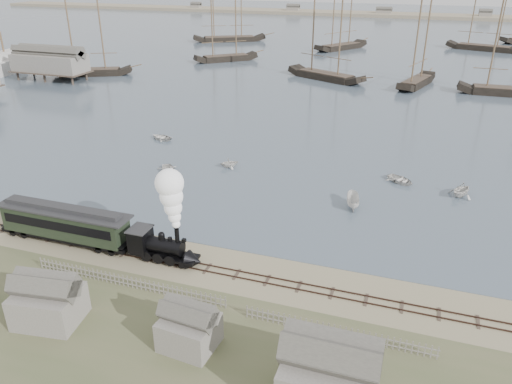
% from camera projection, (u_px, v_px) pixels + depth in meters
% --- Properties ---
extents(ground, '(600.00, 600.00, 0.00)m').
position_uv_depth(ground, '(225.00, 260.00, 48.97)').
color(ground, tan).
rests_on(ground, ground).
extents(harbor_water, '(600.00, 336.00, 0.06)m').
position_uv_depth(harbor_water, '(388.00, 36.00, 194.95)').
color(harbor_water, '#4A5A6A').
rests_on(harbor_water, ground).
extents(rail_track, '(120.00, 1.80, 0.16)m').
position_uv_depth(rail_track, '(217.00, 270.00, 47.24)').
color(rail_track, '#38251E').
rests_on(rail_track, ground).
extents(picket_fence_west, '(19.00, 0.10, 1.20)m').
position_uv_depth(picket_fence_west, '(129.00, 287.00, 44.86)').
color(picket_fence_west, slate).
rests_on(picket_fence_west, ground).
extents(picket_fence_east, '(15.00, 0.10, 1.20)m').
position_uv_depth(picket_fence_east, '(337.00, 337.00, 38.87)').
color(picket_fence_east, slate).
rests_on(picket_fence_east, ground).
extents(shed_left, '(5.00, 4.00, 4.10)m').
position_uv_depth(shed_left, '(52.00, 320.00, 40.74)').
color(shed_left, slate).
rests_on(shed_left, ground).
extents(shed_mid, '(4.00, 3.50, 3.60)m').
position_uv_depth(shed_mid, '(190.00, 345.00, 38.08)').
color(shed_mid, slate).
rests_on(shed_mid, ground).
extents(far_spit, '(500.00, 20.00, 1.80)m').
position_uv_depth(far_spit, '(403.00, 17.00, 263.66)').
color(far_spit, tan).
rests_on(far_spit, ground).
extents(locomotive, '(7.43, 2.77, 9.26)m').
position_uv_depth(locomotive, '(169.00, 223.00, 46.84)').
color(locomotive, black).
rests_on(locomotive, ground).
extents(passenger_coach, '(14.89, 2.87, 3.62)m').
position_uv_depth(passenger_coach, '(65.00, 222.00, 51.24)').
color(passenger_coach, black).
rests_on(passenger_coach, ground).
extents(beached_dinghy, '(3.17, 4.15, 0.80)m').
position_uv_depth(beached_dinghy, '(166.00, 244.00, 50.97)').
color(beached_dinghy, silver).
rests_on(beached_dinghy, ground).
extents(rowboat_0, '(4.62, 4.36, 0.78)m').
position_uv_depth(rowboat_0, '(168.00, 169.00, 69.09)').
color(rowboat_0, silver).
rests_on(rowboat_0, harbor_water).
extents(rowboat_1, '(3.46, 3.54, 1.42)m').
position_uv_depth(rowboat_1, '(229.00, 163.00, 70.54)').
color(rowboat_1, silver).
rests_on(rowboat_1, harbor_water).
extents(rowboat_2, '(4.07, 2.23, 1.49)m').
position_uv_depth(rowboat_2, '(353.00, 201.00, 59.05)').
color(rowboat_2, silver).
rests_on(rowboat_2, harbor_water).
extents(rowboat_3, '(4.59, 4.82, 0.81)m').
position_uv_depth(rowboat_3, '(400.00, 180.00, 65.78)').
color(rowboat_3, silver).
rests_on(rowboat_3, harbor_water).
extents(rowboat_4, '(4.52, 4.36, 1.83)m').
position_uv_depth(rowboat_4, '(461.00, 190.00, 61.74)').
color(rowboat_4, silver).
rests_on(rowboat_4, harbor_water).
extents(rowboat_6, '(3.61, 4.35, 0.78)m').
position_uv_depth(rowboat_6, '(161.00, 137.00, 81.83)').
color(rowboat_6, silver).
rests_on(rowboat_6, harbor_water).
extents(schooner_0, '(19.56, 12.61, 20.00)m').
position_uv_depth(schooner_0, '(87.00, 35.00, 123.89)').
color(schooner_0, black).
rests_on(schooner_0, harbor_water).
extents(schooner_1, '(16.93, 15.56, 20.00)m').
position_uv_depth(schooner_1, '(225.00, 25.00, 142.19)').
color(schooner_1, black).
rests_on(schooner_1, harbor_water).
extents(schooner_2, '(21.18, 13.70, 20.00)m').
position_uv_depth(schooner_2, '(328.00, 38.00, 119.39)').
color(schooner_2, black).
rests_on(schooner_2, harbor_water).
extents(schooner_3, '(8.81, 18.11, 20.00)m').
position_uv_depth(schooner_3, '(422.00, 42.00, 112.83)').
color(schooner_3, black).
rests_on(schooner_3, harbor_water).
extents(schooner_6, '(25.87, 17.79, 20.00)m').
position_uv_depth(schooner_6, '(229.00, 12.00, 178.58)').
color(schooner_6, black).
rests_on(schooner_6, harbor_water).
extents(schooner_7, '(15.57, 20.69, 20.00)m').
position_uv_depth(schooner_7, '(343.00, 18.00, 161.76)').
color(schooner_7, black).
rests_on(schooner_7, harbor_water).
extents(schooner_8, '(24.04, 11.62, 20.00)m').
position_uv_depth(schooner_8, '(489.00, 18.00, 159.89)').
color(schooner_8, black).
rests_on(schooner_8, harbor_water).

